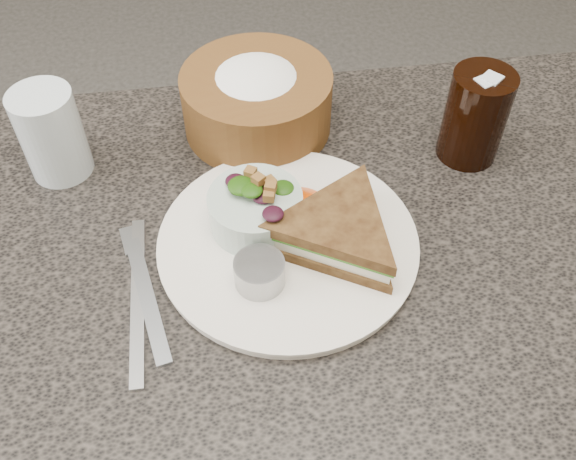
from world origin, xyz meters
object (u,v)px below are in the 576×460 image
Objects in this scene: salad_bowl at (255,205)px; water_glass at (51,134)px; sandwich at (338,231)px; dining_table at (292,409)px; bread_basket at (257,93)px; dressing_ramekin at (260,273)px; cola_glass at (476,112)px; dinner_plate at (288,243)px.

salad_bowl is 0.27m from water_glass.
dining_table is at bearing -137.63° from sandwich.
salad_bowl is at bearing -177.54° from sandwich.
water_glass is at bearing -179.84° from sandwich.
dressing_ramekin is at bearing -95.73° from bread_basket.
sandwich is at bearing -27.53° from salad_bowl.
water_glass is (-0.52, 0.04, -0.01)m from cola_glass.
dinner_plate is 0.07m from dressing_ramekin.
dressing_ramekin is at bearing -125.28° from dinner_plate.
cola_glass reaches higher than sandwich.
sandwich is 0.10m from salad_bowl.
salad_bowl is 1.96× the size of dressing_ramekin.
dining_table is 5.05× the size of bread_basket.
dressing_ramekin is (-0.04, -0.05, 0.02)m from dinner_plate.
salad_bowl reaches higher than dressing_ramekin.
dinner_plate is 0.22m from bread_basket.
bread_basket is (-0.06, 0.23, 0.02)m from sandwich.
dressing_ramekin is 0.32m from water_glass.
bread_basket is at bearing 84.27° from dressing_ramekin.
cola_glass reaches higher than dining_table.
salad_bowl is at bearing -96.77° from bread_basket.
dinner_plate is 1.66× the size of sandwich.
salad_bowl is at bearing 122.36° from dining_table.
dining_table is at bearing -84.06° from dinner_plate.
sandwich is at bearing 12.37° from dining_table.
water_glass is at bearing 149.33° from salad_bowl.
bread_basket is 1.49× the size of cola_glass.
dining_table is 9.30× the size of salad_bowl.
dinner_plate is 2.21× the size of cola_glass.
salad_bowl is 0.93× the size of water_glass.
sandwich is 0.24m from bread_basket.
dressing_ramekin is 0.34m from cola_glass.
water_glass reaches higher than salad_bowl.
bread_basket reaches higher than dressing_ramekin.
dinner_plate is 1.49× the size of bread_basket.
cola_glass reaches higher than bread_basket.
dinner_plate is 0.06m from sandwich.
bread_basket is (-0.01, 0.22, 0.05)m from dinner_plate.
sandwich reaches higher than dining_table.
salad_bowl is 0.19m from bread_basket.
cola_glass is at bearing 26.50° from dinner_plate.
cola_glass is at bearing 31.72° from dressing_ramekin.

